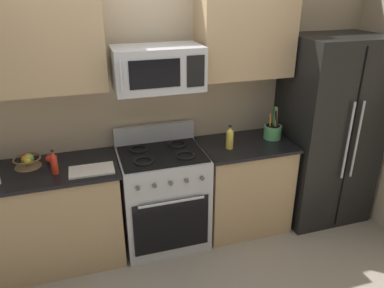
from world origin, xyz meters
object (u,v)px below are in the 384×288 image
(utensil_crock, at_px, (273,131))
(microwave, at_px, (158,68))
(apple_loose, at_px, (50,159))
(cutting_board, at_px, (92,170))
(bottle_oil, at_px, (230,138))
(refrigerator, at_px, (327,131))
(bottle_hot_sauce, at_px, (54,163))
(range_oven, at_px, (163,197))
(fruit_basket, at_px, (27,161))

(utensil_crock, bearing_deg, microwave, -179.37)
(utensil_crock, bearing_deg, apple_loose, 177.79)
(cutting_board, relative_size, bottle_oil, 1.59)
(refrigerator, bearing_deg, apple_loose, 177.06)
(bottle_hot_sauce, bearing_deg, range_oven, 6.14)
(fruit_basket, bearing_deg, cutting_board, -26.25)
(fruit_basket, relative_size, cutting_board, 0.63)
(microwave, bearing_deg, bottle_hot_sauce, -172.16)
(range_oven, relative_size, microwave, 1.51)
(apple_loose, xyz_separation_m, bottle_oil, (1.56, -0.18, 0.06))
(refrigerator, height_order, microwave, refrigerator)
(range_oven, distance_m, microwave, 1.20)
(utensil_crock, distance_m, bottle_oil, 0.50)
(microwave, xyz_separation_m, apple_loose, (-0.93, 0.09, -0.72))
(range_oven, relative_size, bottle_hot_sauce, 5.32)
(range_oven, height_order, bottle_hot_sauce, bottle_hot_sauce)
(microwave, xyz_separation_m, bottle_oil, (0.62, -0.08, -0.66))
(utensil_crock, relative_size, apple_loose, 4.40)
(microwave, bearing_deg, refrigerator, -1.48)
(cutting_board, xyz_separation_m, bottle_hot_sauce, (-0.28, 0.04, 0.09))
(utensil_crock, bearing_deg, bottle_oil, -168.84)
(fruit_basket, xyz_separation_m, bottle_hot_sauce, (0.22, -0.20, 0.04))
(bottle_oil, bearing_deg, bottle_hot_sauce, -178.58)
(utensil_crock, distance_m, fruit_basket, 2.22)
(bottle_hot_sauce, bearing_deg, microwave, 7.84)
(fruit_basket, distance_m, cutting_board, 0.55)
(fruit_basket, relative_size, bottle_hot_sauce, 1.09)
(cutting_board, bearing_deg, refrigerator, 3.04)
(range_oven, xyz_separation_m, apple_loose, (-0.93, 0.12, 0.47))
(cutting_board, relative_size, bottle_hot_sauce, 1.74)
(bottle_hot_sauce, bearing_deg, fruit_basket, 137.56)
(refrigerator, bearing_deg, fruit_basket, 177.51)
(microwave, bearing_deg, fruit_basket, 175.97)
(bottle_oil, distance_m, bottle_hot_sauce, 1.51)
(microwave, relative_size, fruit_basket, 3.24)
(range_oven, xyz_separation_m, utensil_crock, (1.12, 0.04, 0.51))
(range_oven, height_order, microwave, microwave)
(microwave, relative_size, apple_loose, 9.53)
(utensil_crock, xyz_separation_m, bottle_oil, (-0.49, -0.10, 0.03))
(microwave, relative_size, bottle_hot_sauce, 3.52)
(utensil_crock, distance_m, bottle_hot_sauce, 2.01)
(cutting_board, bearing_deg, fruit_basket, 153.75)
(refrigerator, bearing_deg, cutting_board, -176.96)
(microwave, xyz_separation_m, bottle_hot_sauce, (-0.89, -0.12, -0.67))
(refrigerator, bearing_deg, range_oven, 179.42)
(bottle_oil, bearing_deg, microwave, 172.28)
(apple_loose, height_order, cutting_board, apple_loose)
(refrigerator, xyz_separation_m, bottle_hot_sauce, (-2.58, -0.08, 0.07))
(microwave, height_order, utensil_crock, microwave)
(utensil_crock, height_order, cutting_board, utensil_crock)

